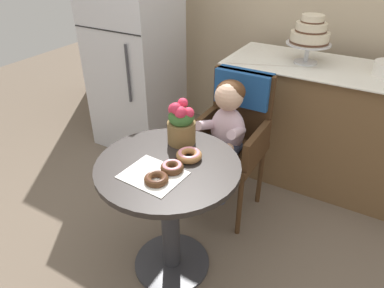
{
  "coord_description": "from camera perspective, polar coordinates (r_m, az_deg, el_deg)",
  "views": [
    {
      "loc": [
        0.81,
        -1.17,
        1.71
      ],
      "look_at": [
        0.05,
        0.15,
        0.77
      ],
      "focal_mm": 33.1,
      "sensor_mm": 36.0,
      "label": 1
    }
  ],
  "objects": [
    {
      "name": "wicker_chair",
      "position": [
        2.29,
        7.02,
        3.48
      ],
      "size": [
        0.42,
        0.45,
        0.95
      ],
      "rotation": [
        0.0,
        0.0,
        -0.1
      ],
      "color": "#472D19",
      "rests_on": "ground"
    },
    {
      "name": "donut_side",
      "position": [
        1.61,
        -5.78,
        -5.56
      ],
      "size": [
        0.11,
        0.11,
        0.04
      ],
      "color": "#4C2D19",
      "rests_on": "cafe_table"
    },
    {
      "name": "ground_plane",
      "position": [
        2.23,
        -3.22,
        -18.63
      ],
      "size": [
        8.0,
        8.0,
        0.0
      ],
      "primitive_type": "plane",
      "color": "#6B5B4C"
    },
    {
      "name": "donut_mid",
      "position": [
        1.67,
        -3.23,
        -3.7
      ],
      "size": [
        0.11,
        0.11,
        0.04
      ],
      "color": "#4C2D19",
      "rests_on": "cafe_table"
    },
    {
      "name": "display_counter",
      "position": [
        2.78,
        21.27,
        2.5
      ],
      "size": [
        1.56,
        0.62,
        0.9
      ],
      "color": "brown",
      "rests_on": "ground"
    },
    {
      "name": "flower_vase",
      "position": [
        1.85,
        -1.74,
        3.47
      ],
      "size": [
        0.15,
        0.15,
        0.24
      ],
      "color": "brown",
      "rests_on": "cafe_table"
    },
    {
      "name": "refrigerator",
      "position": [
        3.06,
        -9.26,
        14.91
      ],
      "size": [
        0.64,
        0.63,
        1.7
      ],
      "color": "silver",
      "rests_on": "ground"
    },
    {
      "name": "seated_child",
      "position": [
        2.14,
        5.39,
        2.69
      ],
      "size": [
        0.27,
        0.32,
        0.73
      ],
      "color": "silver",
      "rests_on": "ground"
    },
    {
      "name": "tiered_cake_stand",
      "position": [
        2.6,
        18.49,
        16.43
      ],
      "size": [
        0.3,
        0.3,
        0.32
      ],
      "color": "silver",
      "rests_on": "display_counter"
    },
    {
      "name": "cafe_table",
      "position": [
        1.86,
        -3.68,
        -8.57
      ],
      "size": [
        0.72,
        0.72,
        0.72
      ],
      "color": "#282321",
      "rests_on": "ground"
    },
    {
      "name": "donut_front",
      "position": [
        1.76,
        -0.48,
        -1.75
      ],
      "size": [
        0.13,
        0.13,
        0.04
      ],
      "color": "#AD7542",
      "rests_on": "cafe_table"
    },
    {
      "name": "paper_napkin",
      "position": [
        1.66,
        -6.3,
        -4.99
      ],
      "size": [
        0.29,
        0.24,
        0.0
      ],
      "primitive_type": "cube",
      "rotation": [
        0.0,
        0.0,
        -0.07
      ],
      "color": "white",
      "rests_on": "cafe_table"
    }
  ]
}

